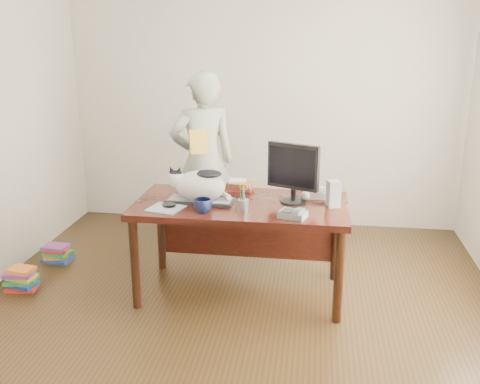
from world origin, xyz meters
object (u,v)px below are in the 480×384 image
Objects in this scene: monitor at (293,170)px; book_pile_b at (57,253)px; keyboard at (200,201)px; phone at (293,214)px; person at (203,162)px; mouse at (169,205)px; desk at (242,218)px; pen_cup at (243,204)px; baseball at (305,196)px; speaker at (334,194)px; book_pile_a at (21,279)px; calculator at (318,193)px; book_stack at (239,185)px; cat at (198,184)px; coffee_mug at (203,206)px.

book_pile_b is (-2.10, 0.30, -0.94)m from monitor.
phone reaches higher than keyboard.
person is at bearing 104.04° from keyboard.
monitor reaches higher than mouse.
book_pile_b is at bearing 169.97° from mouse.
pen_cup is (0.04, -0.28, 0.21)m from desk.
monitor is at bearing -141.86° from baseball.
speaker is 0.24m from baseball.
pen_cup is at bearing -177.93° from speaker.
pen_cup is 0.78× the size of book_pile_a.
baseball is at bearing -5.96° from book_pile_b.
calculator is 0.75× the size of book_pile_a.
phone is at bearing -48.23° from book_stack.
mouse is at bearing -162.21° from baseball.
cat reaches higher than phone.
book_pile_b is (-2.41, 0.34, -0.78)m from speaker.
keyboard is at bearing -165.52° from calculator.
book_pile_a is 0.55m from book_pile_b.
monitor reaches higher than cat.
pen_cup reaches higher than book_stack.
coffee_mug is 0.96m from calculator.
desk is 7.91× the size of calculator.
baseball is (0.98, 0.32, 0.01)m from mouse.
coffee_mug is 0.08× the size of person.
phone is at bearing -14.56° from cat.
speaker reaches higher than baseball.
phone is (0.91, -0.08, 0.00)m from mouse.
cat is at bearing -165.73° from calculator.
person is (-0.42, 0.56, 0.04)m from book_stack.
mouse is 0.45× the size of book_pile_a.
baseball is at bearing 97.76° from phone.
desk is at bearing 98.51° from pen_cup.
coffee_mug is (-0.24, -0.34, 0.20)m from desk.
calculator is at bearing 98.45° from speaker.
person is at bearing 145.02° from calculator.
desk is 0.98m from person.
book_pile_a is (-1.45, -0.16, -0.68)m from keyboard.
book_stack is at bearing 58.88° from cat.
calculator is at bearing 21.23° from keyboard.
person reaches higher than speaker.
keyboard is 0.75m from phone.
monitor reaches higher than baseball.
desk is at bearing -72.06° from book_stack.
book_pile_a is at bearing -170.20° from keyboard.
desk is 6.20× the size of book_pile_b.
calculator reaches higher than mouse.
coffee_mug is at bearing -66.32° from cat.
cat is 6.63× the size of baseball.
cat is 1.83× the size of book_pile_a.
cat reaches higher than desk.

